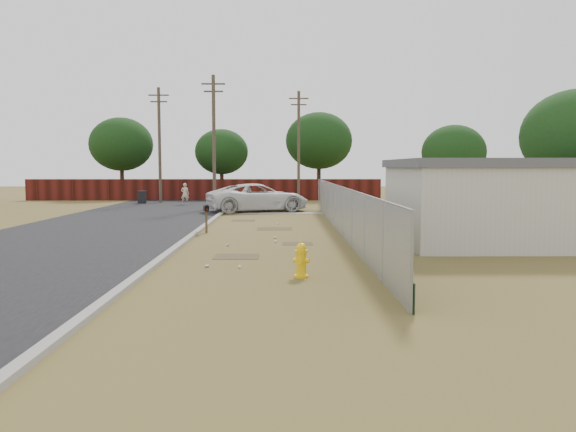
{
  "coord_description": "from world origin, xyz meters",
  "views": [
    {
      "loc": [
        0.65,
        -22.46,
        2.81
      ],
      "look_at": [
        0.85,
        -2.87,
        1.1
      ],
      "focal_mm": 35.0,
      "sensor_mm": 36.0,
      "label": 1
    }
  ],
  "objects_px": {
    "pickup_truck": "(258,198)",
    "fire_hydrant": "(301,261)",
    "trash_bin": "(142,197)",
    "mailbox": "(206,211)",
    "pedestrian": "(185,194)"
  },
  "relations": [
    {
      "from": "mailbox",
      "to": "pedestrian",
      "type": "bearing_deg",
      "value": 102.58
    },
    {
      "from": "pickup_truck",
      "to": "mailbox",
      "type": "bearing_deg",
      "value": 151.82
    },
    {
      "from": "pickup_truck",
      "to": "pedestrian",
      "type": "xyz_separation_m",
      "value": [
        -5.71,
        6.35,
        -0.07
      ]
    },
    {
      "from": "trash_bin",
      "to": "mailbox",
      "type": "bearing_deg",
      "value": -68.75
    },
    {
      "from": "mailbox",
      "to": "pedestrian",
      "type": "height_order",
      "value": "pedestrian"
    },
    {
      "from": "pedestrian",
      "to": "trash_bin",
      "type": "bearing_deg",
      "value": -23.02
    },
    {
      "from": "fire_hydrant",
      "to": "trash_bin",
      "type": "relative_size",
      "value": 0.94
    },
    {
      "from": "pickup_truck",
      "to": "trash_bin",
      "type": "relative_size",
      "value": 6.51
    },
    {
      "from": "fire_hydrant",
      "to": "pedestrian",
      "type": "xyz_separation_m",
      "value": [
        -7.72,
        27.59,
        0.38
      ]
    },
    {
      "from": "pickup_truck",
      "to": "trash_bin",
      "type": "distance_m",
      "value": 12.26
    },
    {
      "from": "fire_hydrant",
      "to": "mailbox",
      "type": "distance_m",
      "value": 10.41
    },
    {
      "from": "pickup_truck",
      "to": "fire_hydrant",
      "type": "bearing_deg",
      "value": 165.69
    },
    {
      "from": "fire_hydrant",
      "to": "pickup_truck",
      "type": "relative_size",
      "value": 0.14
    },
    {
      "from": "fire_hydrant",
      "to": "trash_bin",
      "type": "distance_m",
      "value": 31.34
    },
    {
      "from": "fire_hydrant",
      "to": "pedestrian",
      "type": "relative_size",
      "value": 0.57
    }
  ]
}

